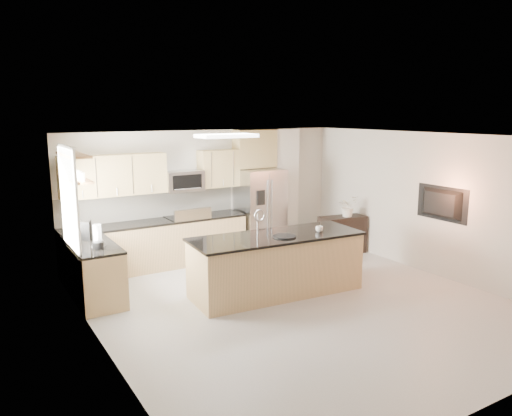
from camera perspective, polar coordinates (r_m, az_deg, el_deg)
floor at (r=7.99m, az=4.90°, el=-10.84°), size 6.50×6.50×0.00m
ceiling at (r=7.43m, az=5.22°, el=8.11°), size 6.00×6.50×0.02m
wall_back at (r=10.36m, az=-5.63°, el=1.66°), size 6.00×0.02×2.60m
wall_front at (r=5.44m, az=25.92°, el=-7.97°), size 6.00×0.02×2.60m
wall_left at (r=6.36m, az=-17.40°, el=-4.72°), size 0.02×6.50×2.60m
wall_right at (r=9.66m, az=19.56°, el=0.40°), size 0.02×6.50×2.60m
back_counter at (r=9.78m, az=-11.22°, el=-4.02°), size 3.55×0.66×1.44m
left_counter at (r=8.39m, az=-18.01°, el=-6.95°), size 0.66×1.50×0.92m
range at (r=9.99m, az=-7.83°, el=-3.59°), size 0.76×0.64×1.14m
upper_cabinets at (r=9.64m, az=-12.27°, el=3.93°), size 3.50×0.33×0.75m
microwave at (r=9.88m, az=-8.29°, el=3.08°), size 0.76×0.40×0.40m
refrigerator at (r=10.61m, az=0.46°, el=-0.32°), size 0.92×0.78×1.78m
partition_column at (r=11.13m, az=3.18°, el=2.34°), size 0.60×0.30×2.60m
window at (r=8.06m, az=-20.59°, el=0.88°), size 0.04×1.15×1.65m
shelf_lower at (r=8.14m, az=-19.99°, el=3.14°), size 0.30×1.20×0.04m
shelf_upper at (r=8.10m, az=-20.16°, el=5.74°), size 0.30×1.20×0.04m
ceiling_fixture at (r=8.58m, az=-3.39°, el=8.24°), size 1.00×0.50×0.06m
island at (r=8.26m, az=2.34°, el=-6.42°), size 2.93×1.23×1.41m
credenza at (r=10.75m, az=9.80°, el=-3.03°), size 1.04×0.56×0.79m
cup at (r=8.40m, az=7.24°, el=-2.39°), size 0.15×0.15×0.10m
platter at (r=8.01m, az=3.26°, el=-3.26°), size 0.49×0.49×0.02m
blender at (r=7.89m, az=-17.66°, el=-3.34°), size 0.17×0.17×0.38m
kettle at (r=8.08m, az=-17.61°, el=-3.33°), size 0.22×0.22×0.28m
coffee_maker at (r=8.55m, az=-18.91°, el=-2.47°), size 0.23×0.24×0.30m
bowl at (r=8.48m, az=-20.71°, el=6.29°), size 0.35×0.35×0.08m
flower_vase at (r=10.61m, az=10.47°, el=0.79°), size 0.67×0.60×0.66m
television at (r=9.46m, az=20.17°, el=0.46°), size 0.14×1.08×0.62m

